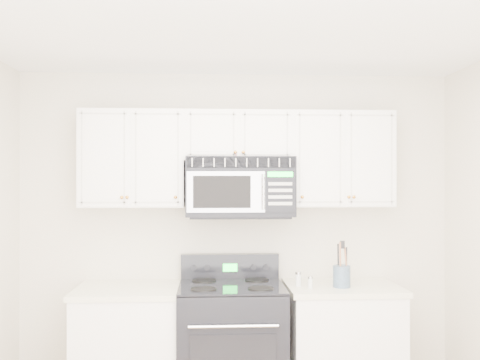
{
  "coord_description": "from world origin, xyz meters",
  "views": [
    {
      "loc": [
        -0.22,
        -2.63,
        1.72
      ],
      "look_at": [
        0.0,
        1.3,
        1.73
      ],
      "focal_mm": 40.0,
      "sensor_mm": 36.0,
      "label": 1
    }
  ],
  "objects": [
    {
      "name": "room",
      "position": [
        0.0,
        0.0,
        1.3
      ],
      "size": [
        3.51,
        3.51,
        2.61
      ],
      "color": "#956C49",
      "rests_on": "ground"
    },
    {
      "name": "base_cabinet_left",
      "position": [
        -0.8,
        1.44,
        0.43
      ],
      "size": [
        0.86,
        0.65,
        0.92
      ],
      "color": "white",
      "rests_on": "ground"
    },
    {
      "name": "base_cabinet_right",
      "position": [
        0.8,
        1.44,
        0.43
      ],
      "size": [
        0.86,
        0.65,
        0.92
      ],
      "color": "white",
      "rests_on": "ground"
    },
    {
      "name": "range",
      "position": [
        -0.06,
        1.42,
        0.48
      ],
      "size": [
        0.79,
        0.72,
        1.13
      ],
      "color": "black",
      "rests_on": "ground"
    },
    {
      "name": "upper_cabinets",
      "position": [
        -0.0,
        1.58,
        1.93
      ],
      "size": [
        2.44,
        0.37,
        0.75
      ],
      "color": "white",
      "rests_on": "ground"
    },
    {
      "name": "microwave",
      "position": [
        0.01,
        1.54,
        1.68
      ],
      "size": [
        0.83,
        0.47,
        0.46
      ],
      "color": "black",
      "rests_on": "ground"
    },
    {
      "name": "utensil_crock",
      "position": [
        0.77,
        1.35,
        1.01
      ],
      "size": [
        0.13,
        0.13,
        0.35
      ],
      "color": "slate",
      "rests_on": "base_cabinet_right"
    },
    {
      "name": "shaker_salt",
      "position": [
        0.45,
        1.4,
        0.98
      ],
      "size": [
        0.05,
        0.05,
        0.11
      ],
      "color": "silver",
      "rests_on": "base_cabinet_right"
    },
    {
      "name": "shaker_pepper",
      "position": [
        0.53,
        1.31,
        0.97
      ],
      "size": [
        0.04,
        0.04,
        0.09
      ],
      "color": "silver",
      "rests_on": "base_cabinet_right"
    }
  ]
}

